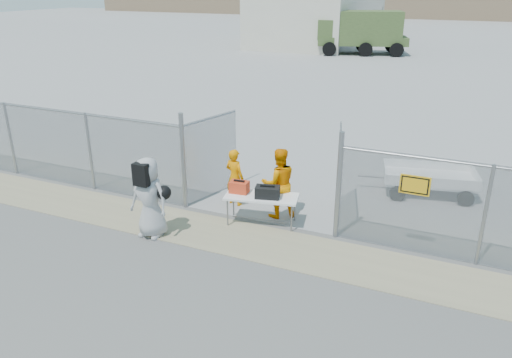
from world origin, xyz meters
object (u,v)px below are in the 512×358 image
at_px(visitor, 149,198).
at_px(folding_table, 261,210).
at_px(security_worker_left, 235,177).
at_px(utility_trailer, 429,181).
at_px(security_worker_right, 279,183).

bearing_deg(visitor, folding_table, 37.08).
xyz_separation_m(folding_table, security_worker_left, (-1.08, 0.76, 0.39)).
height_order(folding_table, visitor, visitor).
relative_size(security_worker_left, utility_trailer, 0.48).
distance_m(security_worker_right, utility_trailer, 4.46).
height_order(folding_table, security_worker_right, security_worker_right).
xyz_separation_m(folding_table, utility_trailer, (3.47, 3.55, 0.01)).
bearing_deg(security_worker_left, utility_trailer, -134.67).
height_order(security_worker_right, utility_trailer, security_worker_right).
distance_m(security_worker_left, security_worker_right, 1.32).
height_order(folding_table, security_worker_left, security_worker_left).
distance_m(visitor, utility_trailer, 7.57).
height_order(security_worker_left, utility_trailer, security_worker_left).
bearing_deg(security_worker_right, folding_table, 33.62).
relative_size(visitor, utility_trailer, 0.60).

